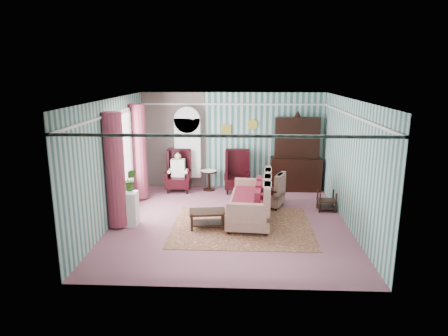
{
  "coord_description": "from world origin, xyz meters",
  "views": [
    {
      "loc": [
        0.28,
        -8.96,
        3.51
      ],
      "look_at": [
        -0.15,
        0.6,
        1.18
      ],
      "focal_mm": 32.0,
      "sensor_mm": 36.0,
      "label": 1
    }
  ],
  "objects_px": {
    "bookcase": "(188,152)",
    "dresser_hutch": "(296,152)",
    "sofa": "(250,197)",
    "seated_woman": "(178,172)",
    "wingback_right": "(237,172)",
    "plant_stand": "(126,209)",
    "floral_armchair": "(269,190)",
    "round_side_table": "(209,180)",
    "wingback_left": "(178,171)",
    "coffee_table": "(207,219)",
    "nest_table": "(326,201)"
  },
  "relations": [
    {
      "from": "bookcase",
      "to": "floral_armchair",
      "type": "relative_size",
      "value": 2.47
    },
    {
      "from": "round_side_table",
      "to": "dresser_hutch",
      "type": "bearing_deg",
      "value": 2.64
    },
    {
      "from": "dresser_hutch",
      "to": "nest_table",
      "type": "distance_m",
      "value": 2.11
    },
    {
      "from": "sofa",
      "to": "seated_woman",
      "type": "bearing_deg",
      "value": 46.97
    },
    {
      "from": "round_side_table",
      "to": "bookcase",
      "type": "bearing_deg",
      "value": 159.73
    },
    {
      "from": "wingback_right",
      "to": "wingback_left",
      "type": "bearing_deg",
      "value": 180.0
    },
    {
      "from": "wingback_right",
      "to": "plant_stand",
      "type": "height_order",
      "value": "wingback_right"
    },
    {
      "from": "coffee_table",
      "to": "sofa",
      "type": "bearing_deg",
      "value": 30.72
    },
    {
      "from": "nest_table",
      "to": "dresser_hutch",
      "type": "bearing_deg",
      "value": 107.39
    },
    {
      "from": "round_side_table",
      "to": "floral_armchair",
      "type": "relative_size",
      "value": 0.66
    },
    {
      "from": "bookcase",
      "to": "dresser_hutch",
      "type": "height_order",
      "value": "dresser_hutch"
    },
    {
      "from": "plant_stand",
      "to": "coffee_table",
      "type": "relative_size",
      "value": 0.98
    },
    {
      "from": "seated_woman",
      "to": "floral_armchair",
      "type": "xyz_separation_m",
      "value": [
        2.62,
        -1.27,
        -0.14
      ]
    },
    {
      "from": "seated_woman",
      "to": "round_side_table",
      "type": "relative_size",
      "value": 1.97
    },
    {
      "from": "bookcase",
      "to": "nest_table",
      "type": "xyz_separation_m",
      "value": [
        3.82,
        -1.94,
        -0.85
      ]
    },
    {
      "from": "bookcase",
      "to": "floral_armchair",
      "type": "height_order",
      "value": "bookcase"
    },
    {
      "from": "nest_table",
      "to": "plant_stand",
      "type": "bearing_deg",
      "value": -166.16
    },
    {
      "from": "sofa",
      "to": "coffee_table",
      "type": "relative_size",
      "value": 2.71
    },
    {
      "from": "dresser_hutch",
      "to": "sofa",
      "type": "xyz_separation_m",
      "value": [
        -1.41,
        -2.52,
        -0.63
      ]
    },
    {
      "from": "floral_armchair",
      "to": "round_side_table",
      "type": "bearing_deg",
      "value": 72.8
    },
    {
      "from": "bookcase",
      "to": "wingback_left",
      "type": "bearing_deg",
      "value": -122.66
    },
    {
      "from": "bookcase",
      "to": "coffee_table",
      "type": "height_order",
      "value": "bookcase"
    },
    {
      "from": "bookcase",
      "to": "round_side_table",
      "type": "relative_size",
      "value": 3.73
    },
    {
      "from": "seated_woman",
      "to": "floral_armchair",
      "type": "bearing_deg",
      "value": -25.88
    },
    {
      "from": "round_side_table",
      "to": "coffee_table",
      "type": "xyz_separation_m",
      "value": [
        0.21,
        -2.98,
        -0.1
      ]
    },
    {
      "from": "sofa",
      "to": "coffee_table",
      "type": "xyz_separation_m",
      "value": [
        -0.98,
        -0.58,
        -0.35
      ]
    },
    {
      "from": "floral_armchair",
      "to": "seated_woman",
      "type": "bearing_deg",
      "value": 86.47
    },
    {
      "from": "floral_armchair",
      "to": "coffee_table",
      "type": "bearing_deg",
      "value": 158.23
    },
    {
      "from": "floral_armchair",
      "to": "dresser_hutch",
      "type": "bearing_deg",
      "value": -7.3
    },
    {
      "from": "bookcase",
      "to": "seated_woman",
      "type": "bearing_deg",
      "value": -122.66
    },
    {
      "from": "dresser_hutch",
      "to": "plant_stand",
      "type": "height_order",
      "value": "dresser_hutch"
    },
    {
      "from": "wingback_right",
      "to": "round_side_table",
      "type": "relative_size",
      "value": 2.08
    },
    {
      "from": "seated_woman",
      "to": "coffee_table",
      "type": "relative_size",
      "value": 1.44
    },
    {
      "from": "wingback_right",
      "to": "sofa",
      "type": "height_order",
      "value": "wingback_right"
    },
    {
      "from": "wingback_left",
      "to": "wingback_right",
      "type": "relative_size",
      "value": 1.0
    },
    {
      "from": "floral_armchair",
      "to": "coffee_table",
      "type": "relative_size",
      "value": 1.11
    },
    {
      "from": "dresser_hutch",
      "to": "wingback_right",
      "type": "height_order",
      "value": "dresser_hutch"
    },
    {
      "from": "bookcase",
      "to": "seated_woman",
      "type": "xyz_separation_m",
      "value": [
        -0.25,
        -0.39,
        -0.53
      ]
    },
    {
      "from": "plant_stand",
      "to": "floral_armchair",
      "type": "distance_m",
      "value": 3.73
    },
    {
      "from": "wingback_right",
      "to": "round_side_table",
      "type": "height_order",
      "value": "wingback_right"
    },
    {
      "from": "bookcase",
      "to": "sofa",
      "type": "xyz_separation_m",
      "value": [
        1.84,
        -2.64,
        -0.57
      ]
    },
    {
      "from": "wingback_right",
      "to": "sofa",
      "type": "bearing_deg",
      "value": -81.42
    },
    {
      "from": "dresser_hutch",
      "to": "wingback_right",
      "type": "bearing_deg",
      "value": -171.23
    },
    {
      "from": "sofa",
      "to": "round_side_table",
      "type": "bearing_deg",
      "value": 30.45
    },
    {
      "from": "round_side_table",
      "to": "floral_armchair",
      "type": "bearing_deg",
      "value": -39.55
    },
    {
      "from": "nest_table",
      "to": "floral_armchair",
      "type": "height_order",
      "value": "floral_armchair"
    },
    {
      "from": "round_side_table",
      "to": "sofa",
      "type": "xyz_separation_m",
      "value": [
        1.19,
        -2.4,
        0.25
      ]
    },
    {
      "from": "wingback_left",
      "to": "coffee_table",
      "type": "height_order",
      "value": "wingback_left"
    },
    {
      "from": "wingback_left",
      "to": "plant_stand",
      "type": "distance_m",
      "value": 2.87
    },
    {
      "from": "dresser_hutch",
      "to": "nest_table",
      "type": "xyz_separation_m",
      "value": [
        0.57,
        -1.82,
        -0.91
      ]
    }
  ]
}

